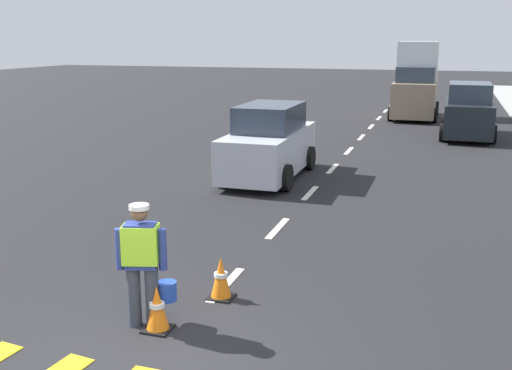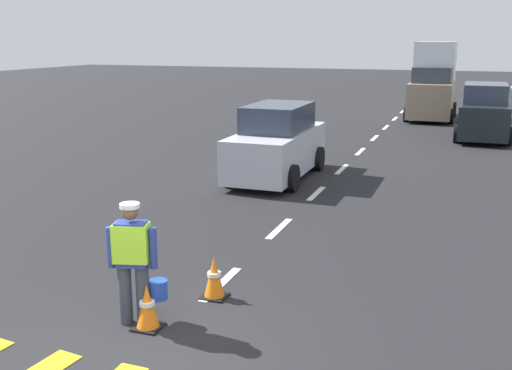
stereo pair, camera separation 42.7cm
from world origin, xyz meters
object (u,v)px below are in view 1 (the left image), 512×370
at_px(road_worker, 143,259).
at_px(traffic_cone_far, 221,278).
at_px(traffic_cone_near, 157,308).
at_px(car_parked_far, 468,112).
at_px(car_oncoming_lead, 269,144).
at_px(delivery_truck, 416,84).

height_order(road_worker, traffic_cone_far, road_worker).
xyz_separation_m(traffic_cone_near, car_parked_far, (4.17, 17.96, 0.66)).
bearing_deg(traffic_cone_near, car_parked_far, 76.92).
bearing_deg(traffic_cone_near, traffic_cone_far, 70.15).
relative_size(road_worker, car_oncoming_lead, 0.39).
xyz_separation_m(traffic_cone_near, traffic_cone_far, (0.43, 1.20, 0.01)).
relative_size(road_worker, traffic_cone_near, 2.70).
height_order(traffic_cone_far, delivery_truck, delivery_truck).
distance_m(traffic_cone_far, car_oncoming_lead, 8.04).
distance_m(road_worker, traffic_cone_far, 1.43).
height_order(traffic_cone_near, traffic_cone_far, traffic_cone_far).
distance_m(road_worker, traffic_cone_near, 0.67).
bearing_deg(car_parked_far, road_worker, -103.79).
distance_m(road_worker, delivery_truck, 23.48).
relative_size(road_worker, traffic_cone_far, 2.62).
distance_m(delivery_truck, car_parked_far, 5.98).
xyz_separation_m(road_worker, car_oncoming_lead, (-0.92, 8.97, -0.01)).
distance_m(traffic_cone_near, delivery_truck, 23.57).
height_order(road_worker, traffic_cone_near, road_worker).
bearing_deg(traffic_cone_near, road_worker, 158.34).
bearing_deg(traffic_cone_near, delivery_truck, 85.34).
bearing_deg(delivery_truck, car_parked_far, -67.61).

